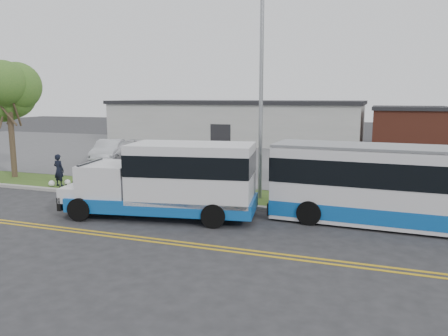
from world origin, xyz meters
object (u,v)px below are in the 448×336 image
at_px(transit_bus, 419,187).
at_px(parked_car_a, 109,151).
at_px(shuttle_bus, 173,178).
at_px(pedestrian, 59,170).
at_px(parked_car_b, 119,152).
at_px(tree_west, 8,90).
at_px(streetlight_near, 261,86).

relative_size(transit_bus, parked_car_a, 2.25).
distance_m(shuttle_bus, pedestrian, 8.77).
distance_m(transit_bus, parked_car_b, 21.72).
xyz_separation_m(pedestrian, parked_car_a, (-2.59, 8.36, -0.06)).
bearing_deg(pedestrian, transit_bus, -179.50).
relative_size(shuttle_bus, pedestrian, 4.73).
height_order(tree_west, streetlight_near, streetlight_near).
height_order(streetlight_near, transit_bus, streetlight_near).
distance_m(pedestrian, parked_car_b, 8.97).
xyz_separation_m(tree_west, pedestrian, (4.33, -1.30, -4.18)).
xyz_separation_m(streetlight_near, shuttle_bus, (-2.47, -3.88, -3.65)).
height_order(pedestrian, parked_car_a, pedestrian).
xyz_separation_m(parked_car_a, parked_car_b, (0.58, 0.38, -0.08)).
bearing_deg(pedestrian, streetlight_near, -170.75).
relative_size(tree_west, parked_car_b, 1.43).
relative_size(transit_bus, parked_car_b, 2.22).
relative_size(pedestrian, parked_car_a, 0.35).
distance_m(streetlight_near, parked_car_a, 15.85).
xyz_separation_m(transit_bus, parked_car_b, (-19.25, 10.04, -0.70)).
height_order(streetlight_near, parked_car_b, streetlight_near).
distance_m(tree_west, parked_car_a, 8.41).
bearing_deg(pedestrian, parked_car_b, -72.21).
distance_m(transit_bus, parked_car_a, 22.06).
bearing_deg(streetlight_near, pedestrian, -175.56).
distance_m(streetlight_near, transit_bus, 7.84).
height_order(parked_car_a, parked_car_b, parked_car_a).
xyz_separation_m(shuttle_bus, parked_car_b, (-10.21, 11.80, -0.78)).
xyz_separation_m(tree_west, parked_car_b, (2.32, 7.44, -4.32)).
relative_size(shuttle_bus, parked_car_b, 1.65).
bearing_deg(parked_car_b, parked_car_a, -141.42).
relative_size(tree_west, pedestrian, 4.08).
height_order(tree_west, shuttle_bus, tree_west).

